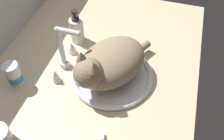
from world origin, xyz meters
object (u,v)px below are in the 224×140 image
at_px(faucet, 64,53).
at_px(pill_bottle, 14,75).
at_px(sink_basin, 112,75).
at_px(cat, 108,64).
at_px(soap_pump_bottle, 77,29).

bearing_deg(faucet, pill_bottle, 131.56).
bearing_deg(sink_basin, pill_bottle, 111.15).
height_order(cat, soap_pump_bottle, cat).
distance_m(sink_basin, cat, 0.08).
distance_m(sink_basin, soap_pump_bottle, 0.27).
bearing_deg(soap_pump_bottle, pill_bottle, 155.42).
xyz_separation_m(sink_basin, faucet, (0.00, 0.19, 0.07)).
height_order(sink_basin, soap_pump_bottle, soap_pump_bottle).
distance_m(faucet, pill_bottle, 0.20).
bearing_deg(soap_pump_bottle, faucet, -174.91).
xyz_separation_m(soap_pump_bottle, pill_bottle, (-0.29, 0.13, -0.01)).
height_order(faucet, pill_bottle, faucet).
bearing_deg(soap_pump_bottle, cat, -132.59).
distance_m(faucet, soap_pump_bottle, 0.16).
height_order(sink_basin, cat, cat).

